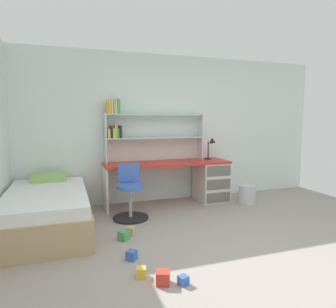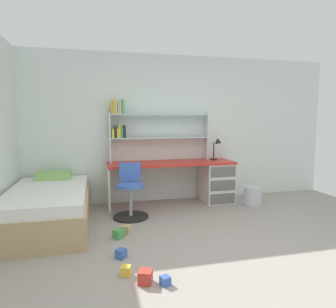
% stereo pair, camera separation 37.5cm
% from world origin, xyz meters
% --- Properties ---
extents(ground_plane, '(6.04, 6.18, 0.02)m').
position_xyz_m(ground_plane, '(0.00, 0.00, -0.01)').
color(ground_plane, '#9E938C').
extents(room_shell, '(6.04, 6.18, 2.57)m').
position_xyz_m(room_shell, '(-1.29, 1.30, 1.28)').
color(room_shell, silver).
rests_on(room_shell, ground_plane).
extents(desk, '(2.14, 0.60, 0.73)m').
position_xyz_m(desk, '(0.49, 2.27, 0.42)').
color(desk, red).
rests_on(desk, ground_plane).
extents(bookshelf_hutch, '(1.71, 0.22, 1.04)m').
position_xyz_m(bookshelf_hutch, '(-0.51, 2.45, 1.34)').
color(bookshelf_hutch, silver).
rests_on(bookshelf_hutch, desk).
extents(desk_lamp, '(0.20, 0.17, 0.38)m').
position_xyz_m(desk_lamp, '(0.77, 2.33, 0.99)').
color(desk_lamp, black).
rests_on(desk_lamp, desk).
extents(swivel_chair, '(0.52, 0.52, 0.80)m').
position_xyz_m(swivel_chair, '(-0.85, 1.75, 0.32)').
color(swivel_chair, black).
rests_on(swivel_chair, ground_plane).
extents(bed_platform, '(1.05, 1.89, 0.64)m').
position_xyz_m(bed_platform, '(-1.98, 1.64, 0.26)').
color(bed_platform, tan).
rests_on(bed_platform, ground_plane).
extents(waste_bin, '(0.30, 0.30, 0.32)m').
position_xyz_m(waste_bin, '(1.23, 1.87, 0.16)').
color(waste_bin, silver).
rests_on(waste_bin, ground_plane).
extents(toy_block_green_0, '(0.16, 0.16, 0.11)m').
position_xyz_m(toy_block_green_0, '(-1.09, 0.98, 0.06)').
color(toy_block_green_0, '#479E51').
rests_on(toy_block_green_0, ground_plane).
extents(toy_block_yellow_1, '(0.11, 0.11, 0.09)m').
position_xyz_m(toy_block_yellow_1, '(-1.09, 0.09, 0.04)').
color(toy_block_yellow_1, gold).
rests_on(toy_block_yellow_1, ground_plane).
extents(toy_block_blue_2, '(0.13, 0.13, 0.10)m').
position_xyz_m(toy_block_blue_2, '(-1.10, 0.45, 0.05)').
color(toy_block_blue_2, '#3860B7').
rests_on(toy_block_blue_2, ground_plane).
extents(toy_block_natural_3, '(0.14, 0.14, 0.10)m').
position_xyz_m(toy_block_natural_3, '(-0.98, 1.12, 0.05)').
color(toy_block_natural_3, tan).
rests_on(toy_block_natural_3, ground_plane).
extents(toy_block_red_4, '(0.15, 0.15, 0.12)m').
position_xyz_m(toy_block_red_4, '(-0.94, -0.09, 0.06)').
color(toy_block_red_4, red).
rests_on(toy_block_red_4, ground_plane).
extents(toy_block_blue_5, '(0.10, 0.10, 0.08)m').
position_xyz_m(toy_block_blue_5, '(-0.77, -0.16, 0.04)').
color(toy_block_blue_5, '#3860B7').
rests_on(toy_block_blue_5, ground_plane).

